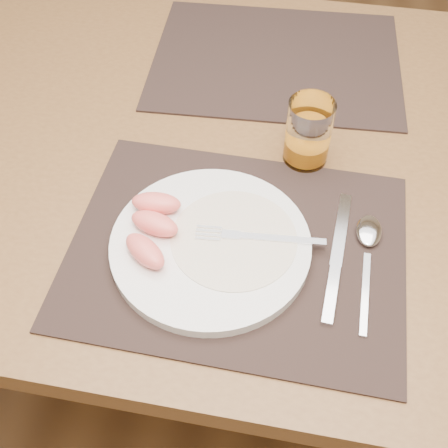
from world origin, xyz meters
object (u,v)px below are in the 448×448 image
(placemat_far, at_px, (276,60))
(plate, at_px, (211,245))
(table, at_px, (253,176))
(placemat_near, at_px, (237,248))
(knife, at_px, (335,265))
(juice_glass, at_px, (308,135))
(spoon, at_px, (368,239))
(fork, at_px, (249,236))

(placemat_far, relative_size, plate, 1.67)
(table, bearing_deg, placemat_near, -87.85)
(table, bearing_deg, knife, -58.18)
(juice_glass, bearing_deg, placemat_near, -111.03)
(table, distance_m, spoon, 0.27)
(placemat_far, xyz_separation_m, knife, (0.13, -0.45, 0.00))
(placemat_near, distance_m, knife, 0.13)
(knife, bearing_deg, spoon, 50.12)
(knife, bearing_deg, placemat_near, 176.85)
(fork, xyz_separation_m, knife, (0.12, -0.02, -0.02))
(placemat_far, distance_m, fork, 0.43)
(placemat_far, bearing_deg, fork, -87.92)
(placemat_far, relative_size, spoon, 2.35)
(placemat_far, distance_m, knife, 0.47)
(table, bearing_deg, placemat_far, 88.31)
(placemat_near, distance_m, plate, 0.04)
(spoon, height_order, juice_glass, juice_glass)
(spoon, bearing_deg, plate, -166.51)
(spoon, bearing_deg, juice_glass, 123.92)
(spoon, relative_size, juice_glass, 1.84)
(placemat_near, distance_m, placemat_far, 0.44)
(table, bearing_deg, juice_glass, -19.22)
(plate, bearing_deg, table, 83.27)
(table, xyz_separation_m, plate, (-0.03, -0.23, 0.10))
(placemat_far, height_order, fork, fork)
(fork, bearing_deg, placemat_far, 92.08)
(placemat_near, height_order, plate, plate)
(placemat_near, height_order, knife, knife)
(placemat_near, bearing_deg, juice_glass, 68.97)
(fork, bearing_deg, knife, -7.23)
(placemat_far, bearing_deg, plate, -94.26)
(placemat_far, bearing_deg, knife, -73.26)
(table, relative_size, juice_glass, 13.49)
(placemat_far, distance_m, juice_glass, 0.26)
(placemat_near, relative_size, plate, 1.67)
(placemat_near, distance_m, juice_glass, 0.21)
(plate, distance_m, fork, 0.05)
(table, height_order, spoon, spoon)
(juice_glass, bearing_deg, fork, -107.99)
(placemat_far, height_order, plate, plate)
(plate, height_order, knife, plate)
(plate, bearing_deg, placemat_near, 13.03)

